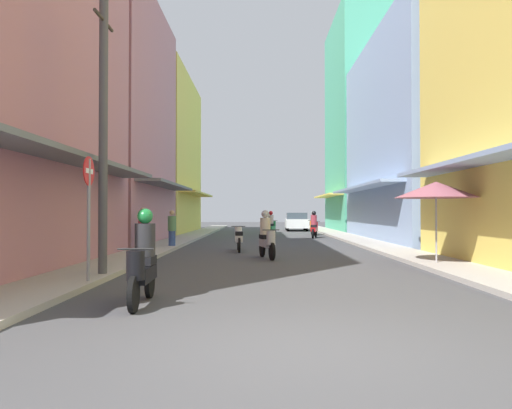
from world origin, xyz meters
The scene contains 20 objects.
ground_plane centered at (0.00, 17.88, 0.00)m, with size 96.25×96.25×0.00m, color #424244.
sidewalk_left centered at (-4.62, 17.88, 0.06)m, with size 1.61×51.75×0.12m, color #ADA89E.
sidewalk_right centered at (4.62, 17.88, 0.06)m, with size 1.61×51.75×0.12m, color #ADA89E.
building_left_mid centered at (-8.41, 17.72, 5.84)m, with size 7.05×9.64×11.69m.
building_left_far centered at (-8.41, 28.68, 5.54)m, with size 7.05×11.62×11.09m.
building_right_mid centered at (8.41, 20.08, 5.40)m, with size 7.05×13.75×10.81m.
building_right_far centered at (8.41, 32.61, 8.45)m, with size 7.05×10.07×16.91m.
motorbike_maroon centered at (-0.02, 29.83, 0.50)m, with size 0.55×1.81×0.96m.
motorbike_red centered at (2.70, 22.48, 0.70)m, with size 0.67×1.77×1.58m.
motorbike_green centered at (0.26, 24.81, 0.70)m, with size 0.69×1.76×1.58m.
motorbike_white centered at (-1.30, 13.07, 0.50)m, with size 0.55×1.81×0.96m.
motorbike_black centered at (-2.41, 2.59, 0.70)m, with size 0.55×1.81×1.58m.
motorbike_orange centered at (3.01, 25.90, 0.70)m, with size 0.55×1.81×1.58m.
motorbike_silver centered at (-0.26, 10.29, 0.70)m, with size 0.66×1.78×1.58m.
parked_car centered at (2.48, 33.15, 0.74)m, with size 1.85×4.14×1.45m.
pedestrian_far centered at (-4.98, 12.97, 0.85)m, with size 0.34×0.34×1.69m.
pedestrian_crossing centered at (-4.12, 14.42, 0.80)m, with size 0.34×0.34×1.60m.
vendor_umbrella centered at (4.41, 8.00, 2.13)m, with size 2.26×2.26×2.36m.
utility_pole centered at (-4.06, 5.58, 3.33)m, with size 0.20×1.20×6.51m.
street_sign_no_entry centered at (-3.96, 4.40, 1.72)m, with size 0.07×0.60×2.65m.
Camera 1 is at (-0.49, -5.20, 1.52)m, focal length 33.32 mm.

